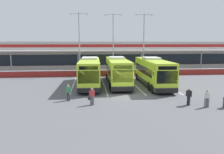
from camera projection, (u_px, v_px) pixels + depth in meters
name	position (u px, v px, depth m)	size (l,w,h in m)	color
ground_plane	(127.00, 95.00, 24.31)	(200.00, 200.00, 0.00)	#56565B
terminal_building	(107.00, 55.00, 50.31)	(70.00, 13.00, 6.00)	beige
red_barrier_wall	(113.00, 73.00, 38.48)	(60.00, 0.40, 1.10)	maroon
coach_bus_leftmost	(90.00, 72.00, 29.77)	(3.12, 12.21, 3.78)	#B7DB2D
coach_bus_left_centre	(117.00, 72.00, 30.58)	(3.12, 12.21, 3.78)	#B7DB2D
coach_bus_centre	(153.00, 72.00, 29.73)	(3.12, 12.21, 3.78)	#B7DB2D
bay_stripe_far_west	(73.00, 86.00, 29.57)	(0.14, 13.00, 0.01)	silver
bay_stripe_west	(104.00, 85.00, 30.00)	(0.14, 13.00, 0.01)	silver
bay_stripe_mid_west	(134.00, 85.00, 30.42)	(0.14, 13.00, 0.01)	silver
bay_stripe_centre	(164.00, 84.00, 30.85)	(0.14, 13.00, 0.01)	silver
pedestrian_with_handbag	(92.00, 96.00, 20.35)	(0.65, 0.38, 1.62)	slate
pedestrian_in_dark_coat	(189.00, 96.00, 20.31)	(0.43, 0.46, 1.62)	black
pedestrian_child	(68.00, 92.00, 21.93)	(0.54, 0.30, 1.62)	#33333D
pedestrian_near_bin	(207.00, 98.00, 19.67)	(0.53, 0.32, 1.62)	slate
lamp_post_west	(79.00, 40.00, 39.39)	(3.24, 0.28, 11.00)	#9E9EA3
lamp_post_centre	(113.00, 40.00, 40.58)	(3.24, 0.28, 11.00)	#9E9EA3
lamp_post_east	(144.00, 40.00, 40.67)	(3.24, 0.28, 11.00)	#9E9EA3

